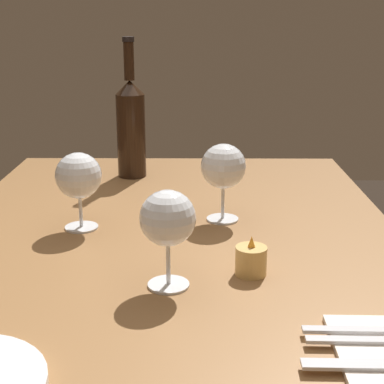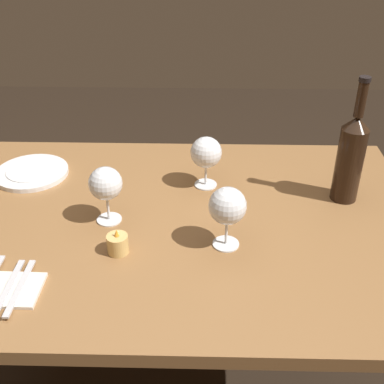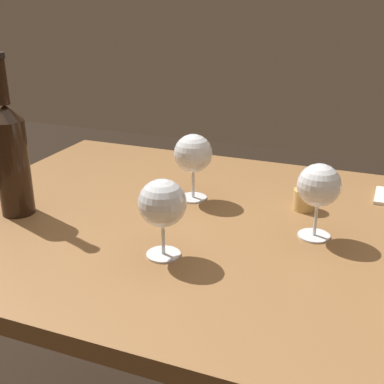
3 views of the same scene
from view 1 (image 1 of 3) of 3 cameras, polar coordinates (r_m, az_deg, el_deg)
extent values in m
cube|color=olive|center=(1.11, -2.22, -5.69)|extent=(1.30, 0.90, 0.04)
cylinder|color=brown|center=(1.84, -13.30, -9.10)|extent=(0.06, 0.06, 0.70)
cylinder|color=brown|center=(1.82, 10.98, -9.27)|extent=(0.06, 0.06, 0.70)
cylinder|color=white|center=(1.19, -10.73, -3.39)|extent=(0.07, 0.07, 0.00)
cylinder|color=white|center=(1.17, -10.83, -1.75)|extent=(0.01, 0.01, 0.07)
sphere|color=white|center=(1.15, -11.03, 1.58)|extent=(0.09, 0.09, 0.09)
cylinder|color=beige|center=(1.15, -11.01, 1.38)|extent=(0.07, 0.07, 0.02)
cylinder|color=white|center=(0.93, -2.31, -9.03)|extent=(0.07, 0.07, 0.00)
cylinder|color=white|center=(0.91, -2.34, -6.84)|extent=(0.01, 0.01, 0.07)
sphere|color=white|center=(0.89, -2.39, -2.56)|extent=(0.09, 0.09, 0.09)
cylinder|color=beige|center=(0.89, -2.39, -2.57)|extent=(0.07, 0.07, 0.03)
cylinder|color=white|center=(1.21, 3.00, -2.65)|extent=(0.07, 0.07, 0.00)
cylinder|color=white|center=(1.20, 3.03, -0.91)|extent=(0.01, 0.01, 0.07)
sphere|color=white|center=(1.18, 3.08, 2.53)|extent=(0.09, 0.09, 0.09)
cylinder|color=beige|center=(1.18, 3.08, 2.25)|extent=(0.07, 0.07, 0.02)
cylinder|color=black|center=(1.52, -5.96, 5.47)|extent=(0.07, 0.07, 0.21)
cone|color=black|center=(1.50, -6.10, 10.14)|extent=(0.07, 0.07, 0.03)
cylinder|color=black|center=(1.49, -6.18, 12.59)|extent=(0.03, 0.03, 0.09)
cylinder|color=black|center=(1.49, -6.25, 14.62)|extent=(0.03, 0.03, 0.01)
cylinder|color=#DBB266|center=(0.96, 5.78, -6.69)|extent=(0.05, 0.05, 0.05)
cylinder|color=white|center=(0.97, 5.77, -7.02)|extent=(0.04, 0.04, 0.03)
cone|color=#F99E2D|center=(0.95, 5.84, -4.82)|extent=(0.01, 0.01, 0.02)
cube|color=silver|center=(0.79, 18.02, -14.99)|extent=(0.19, 0.11, 0.01)
cube|color=silver|center=(0.81, 17.54, -13.67)|extent=(0.02, 0.18, 0.00)
cube|color=silver|center=(0.83, 17.04, -12.80)|extent=(0.02, 0.18, 0.00)
camera|label=2|loc=(1.54, 48.68, 25.15)|focal=46.82mm
camera|label=3|loc=(1.23, -55.30, 12.77)|focal=46.99mm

